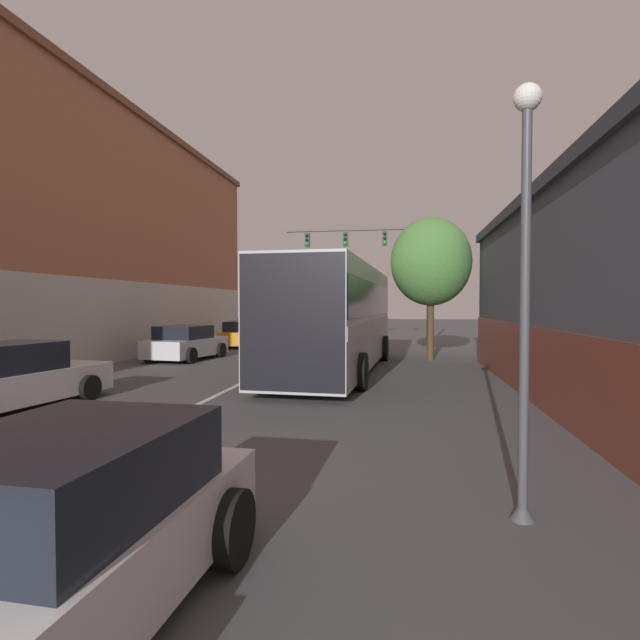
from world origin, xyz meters
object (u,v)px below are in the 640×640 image
Objects in this scene: parked_car_left_far at (243,334)px; street_lamp at (525,288)px; bus at (337,314)px; street_tree_near at (431,262)px; traffic_signal_gantry at (381,255)px; parked_car_left_mid at (5,379)px; parked_car_left_near at (186,343)px; hatchback_foreground at (49,543)px.

street_lamp reaches higher than parked_car_left_far.
street_tree_near reaches higher than bus.
traffic_signal_gantry reaches higher than parked_car_left_far.
bus is 2.66× the size of parked_car_left_far.
parked_car_left_mid is at bearing 172.91° from parked_car_left_far.
parked_car_left_far is at bearing 5.26° from parked_car_left_near.
parked_car_left_mid is (-6.10, -7.29, -1.27)m from bus.
street_tree_near is (-0.15, 15.15, 1.54)m from street_lamp.
bus is 2.88× the size of parked_car_left_near.
street_lamp is (9.75, -20.30, 1.77)m from parked_car_left_far.
parked_car_left_mid is 0.58× the size of traffic_signal_gantry.
parked_car_left_far is at bearing 8.37° from parked_car_left_mid.
parked_car_left_near is 6.64m from parked_car_left_far.
parked_car_left_mid is 0.82× the size of street_tree_near.
traffic_signal_gantry is (1.02, 25.57, 4.41)m from hatchback_foreground.
street_tree_near is at bearing -8.88° from hatchback_foreground.
parked_car_left_near is 9.84m from parked_car_left_mid.
parked_car_left_near is at bearing 71.44° from bus.
parked_car_left_far is (-6.19, 22.76, -0.00)m from hatchback_foreground.
street_lamp is 15.23m from street_tree_near.
hatchback_foreground is at bearing -128.85° from parked_car_left_mid.
traffic_signal_gantry is 8.38m from street_tree_near.
bus is 1.41× the size of traffic_signal_gantry.
bus is 2.58× the size of street_lamp.
parked_car_left_mid reaches higher than parked_car_left_near.
bus reaches higher than parked_car_left_far.
hatchback_foreground is 4.67m from street_lamp.
hatchback_foreground is (-0.12, -13.58, -1.29)m from bus.
street_lamp is 0.78× the size of street_tree_near.
hatchback_foreground is at bearing -151.12° from parked_car_left_near.
street_lamp is at bearing -83.75° from traffic_signal_gantry.
bus is at bearing 1.52° from hatchback_foreground.
bus is at bearing -94.28° from traffic_signal_gantry.
parked_car_left_mid reaches higher than parked_car_left_far.
traffic_signal_gantry reaches higher than parked_car_left_mid.
traffic_signal_gantry is (0.90, 11.99, 3.12)m from bus.
parked_car_left_near is at bearing -128.21° from traffic_signal_gantry.
parked_car_left_far is 0.76× the size of street_tree_near.
traffic_signal_gantry is at bearing -12.34° from parked_car_left_mid.
hatchback_foreground is 18.24m from street_tree_near.
street_lamp is at bearing -53.23° from hatchback_foreground.
parked_car_left_near is at bearing -171.36° from street_tree_near.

